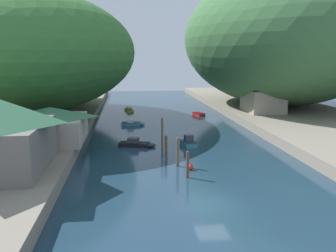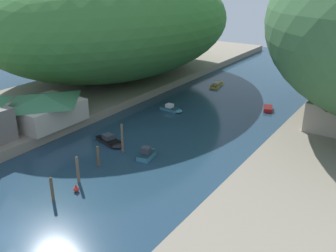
# 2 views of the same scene
# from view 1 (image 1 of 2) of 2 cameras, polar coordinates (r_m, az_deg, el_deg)

# --- Properties ---
(water_surface) EXTENTS (130.00, 130.00, 0.00)m
(water_surface) POSITION_cam_1_polar(r_m,az_deg,el_deg) (57.96, 0.09, -0.39)
(water_surface) COLOR #1E384C
(water_surface) RESTS_ON ground
(left_bank) EXTENTS (22.00, 120.00, 1.29)m
(left_bank) POSITION_cam_1_polar(r_m,az_deg,el_deg) (59.82, -22.34, -0.22)
(left_bank) COLOR gray
(left_bank) RESTS_ON ground
(right_bank) EXTENTS (22.00, 120.00, 1.29)m
(right_bank) POSITION_cam_1_polar(r_m,az_deg,el_deg) (64.56, 20.79, 0.63)
(right_bank) COLOR gray
(right_bank) RESTS_ON ground
(hillside_left) EXTENTS (38.64, 54.10, 20.87)m
(hillside_left) POSITION_cam_1_polar(r_m,az_deg,el_deg) (71.00, -21.15, 10.44)
(hillside_left) COLOR #387033
(hillside_left) RESTS_ON left_bank
(hillside_right) EXTENTS (37.07, 51.90, 26.40)m
(hillside_right) POSITION_cam_1_polar(r_m,az_deg,el_deg) (80.05, 16.42, 12.63)
(hillside_right) COLOR #3D6B3D
(hillside_right) RESTS_ON right_bank
(boathouse_shed) EXTENTS (8.06, 9.64, 4.01)m
(boathouse_shed) POSITION_cam_1_polar(r_m,az_deg,el_deg) (45.10, -17.45, 0.31)
(boathouse_shed) COLOR #B2A899
(boathouse_shed) RESTS_ON left_bank
(right_bank_cottage) EXTENTS (6.35, 8.55, 5.64)m
(right_bank_cottage) POSITION_cam_1_polar(r_m,az_deg,el_deg) (68.50, 14.27, 4.53)
(right_bank_cottage) COLOR gray
(right_bank_cottage) RESTS_ON right_bank
(boat_navy_launch) EXTENTS (3.89, 1.70, 1.04)m
(boat_navy_launch) POSITION_cam_1_polar(r_m,az_deg,el_deg) (60.90, -5.30, 0.42)
(boat_navy_launch) COLOR teal
(boat_navy_launch) RESTS_ON water_surface
(boat_open_rowboat) EXTENTS (2.00, 3.39, 1.45)m
(boat_open_rowboat) POSITION_cam_1_polar(r_m,az_deg,el_deg) (46.79, 2.99, -2.49)
(boat_open_rowboat) COLOR teal
(boat_open_rowboat) RESTS_ON water_surface
(boat_small_dinghy) EXTENTS (2.01, 5.29, 0.81)m
(boat_small_dinghy) POSITION_cam_1_polar(r_m,az_deg,el_deg) (77.70, -6.01, 2.54)
(boat_small_dinghy) COLOR gold
(boat_small_dinghy) RESTS_ON water_surface
(boat_red_skiff) EXTENTS (2.36, 3.49, 0.57)m
(boat_red_skiff) POSITION_cam_1_polar(r_m,az_deg,el_deg) (71.20, 4.54, 1.86)
(boat_red_skiff) COLOR red
(boat_red_skiff) RESTS_ON water_surface
(boat_near_quay) EXTENTS (4.88, 2.80, 1.06)m
(boat_near_quay) POSITION_cam_1_polar(r_m,az_deg,el_deg) (46.64, -4.67, -2.71)
(boat_near_quay) COLOR black
(boat_near_quay) RESTS_ON water_surface
(mooring_post_nearest) EXTENTS (0.30, 0.30, 2.53)m
(mooring_post_nearest) POSITION_cam_1_polar(r_m,az_deg,el_deg) (34.46, 3.02, -5.85)
(mooring_post_nearest) COLOR brown
(mooring_post_nearest) RESTS_ON water_surface
(mooring_post_second) EXTENTS (0.31, 0.31, 3.02)m
(mooring_post_second) POSITION_cam_1_polar(r_m,az_deg,el_deg) (37.86, 1.48, -3.95)
(mooring_post_second) COLOR brown
(mooring_post_second) RESTS_ON water_surface
(mooring_post_middle) EXTENTS (0.31, 0.31, 2.49)m
(mooring_post_middle) POSITION_cam_1_polar(r_m,az_deg,el_deg) (41.48, -0.30, -3.04)
(mooring_post_middle) COLOR brown
(mooring_post_middle) RESTS_ON water_surface
(mooring_post_fourth) EXTENTS (0.27, 0.27, 3.76)m
(mooring_post_fourth) POSITION_cam_1_polar(r_m,az_deg,el_deg) (45.40, -0.88, -1.02)
(mooring_post_fourth) COLOR brown
(mooring_post_fourth) RESTS_ON water_surface
(channel_buoy_near) EXTENTS (0.55, 0.55, 0.83)m
(channel_buoy_near) POSITION_cam_1_polar(r_m,az_deg,el_deg) (37.02, 3.47, -6.22)
(channel_buoy_near) COLOR red
(channel_buoy_near) RESTS_ON water_surface
(person_on_quay) EXTENTS (0.34, 0.43, 1.69)m
(person_on_quay) POSITION_cam_1_polar(r_m,az_deg,el_deg) (44.28, -16.11, -1.24)
(person_on_quay) COLOR #282D3D
(person_on_quay) RESTS_ON left_bank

